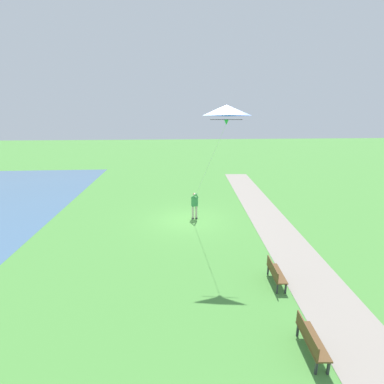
# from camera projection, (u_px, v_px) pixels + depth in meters

# --- Properties ---
(ground_plane) EXTENTS (120.00, 120.00, 0.00)m
(ground_plane) POSITION_uv_depth(u_px,v_px,m) (187.00, 220.00, 18.38)
(ground_plane) COLOR #4C8E3D
(walkway_path) EXTENTS (4.72, 32.09, 0.02)m
(walkway_path) POSITION_uv_depth(u_px,v_px,m) (276.00, 230.00, 16.83)
(walkway_path) COLOR gray
(walkway_path) RESTS_ON ground
(person_kite_flyer) EXTENTS (0.52, 0.62, 1.83)m
(person_kite_flyer) POSITION_uv_depth(u_px,v_px,m) (195.00, 203.00, 18.36)
(person_kite_flyer) COLOR #232328
(person_kite_flyer) RESTS_ON ground
(flying_kite) EXTENTS (1.61, 5.11, 5.11)m
(flying_kite) POSITION_uv_depth(u_px,v_px,m) (226.00, 116.00, 12.12)
(flying_kite) COLOR blue
(park_bench_near_walkway) EXTENTS (0.55, 1.53, 0.88)m
(park_bench_near_walkway) POSITION_uv_depth(u_px,v_px,m) (275.00, 272.00, 11.39)
(park_bench_near_walkway) COLOR brown
(park_bench_near_walkway) RESTS_ON ground
(park_bench_far_walkway) EXTENTS (0.55, 1.53, 0.88)m
(park_bench_far_walkway) POSITION_uv_depth(u_px,v_px,m) (310.00, 339.00, 8.02)
(park_bench_far_walkway) COLOR brown
(park_bench_far_walkway) RESTS_ON ground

